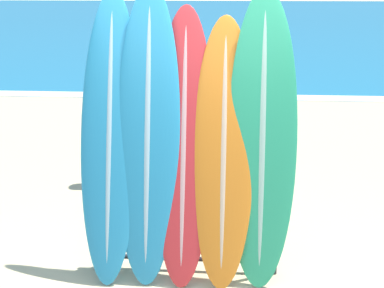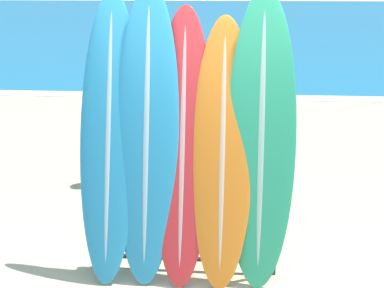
{
  "view_description": "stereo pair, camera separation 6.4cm",
  "coord_description": "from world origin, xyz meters",
  "px_view_note": "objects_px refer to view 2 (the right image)",
  "views": [
    {
      "loc": [
        0.25,
        -4.07,
        2.55
      ],
      "look_at": [
        -0.11,
        1.05,
        0.97
      ],
      "focal_mm": 50.0,
      "sensor_mm": 36.0,
      "label": 1
    },
    {
      "loc": [
        0.32,
        -4.07,
        2.55
      ],
      "look_at": [
        -0.11,
        1.05,
        0.97
      ],
      "focal_mm": 50.0,
      "sensor_mm": 36.0,
      "label": 2
    }
  ],
  "objects_px": {
    "surfboard_slot_4": "(261,140)",
    "person_mid_beach": "(227,96)",
    "surfboard_slot_2": "(183,146)",
    "surfboard_rack": "(184,220)",
    "surfboard_slot_1": "(147,135)",
    "person_near_water": "(130,110)",
    "surfboard_slot_0": "(109,137)",
    "surfboard_slot_3": "(222,152)"
  },
  "relations": [
    {
      "from": "surfboard_rack",
      "to": "surfboard_slot_4",
      "type": "distance_m",
      "value": 0.99
    },
    {
      "from": "surfboard_slot_1",
      "to": "person_near_water",
      "type": "height_order",
      "value": "surfboard_slot_1"
    },
    {
      "from": "surfboard_slot_4",
      "to": "person_mid_beach",
      "type": "xyz_separation_m",
      "value": [
        -0.35,
        3.4,
        -0.34
      ]
    },
    {
      "from": "surfboard_slot_0",
      "to": "surfboard_slot_4",
      "type": "distance_m",
      "value": 1.31
    },
    {
      "from": "person_near_water",
      "to": "person_mid_beach",
      "type": "height_order",
      "value": "person_near_water"
    },
    {
      "from": "surfboard_rack",
      "to": "surfboard_slot_4",
      "type": "relative_size",
      "value": 0.66
    },
    {
      "from": "surfboard_slot_1",
      "to": "person_mid_beach",
      "type": "distance_m",
      "value": 3.48
    },
    {
      "from": "surfboard_slot_2",
      "to": "surfboard_slot_4",
      "type": "relative_size",
      "value": 0.94
    },
    {
      "from": "surfboard_slot_2",
      "to": "person_mid_beach",
      "type": "height_order",
      "value": "surfboard_slot_2"
    },
    {
      "from": "surfboard_rack",
      "to": "person_mid_beach",
      "type": "bearing_deg",
      "value": 85.02
    },
    {
      "from": "person_mid_beach",
      "to": "surfboard_slot_4",
      "type": "bearing_deg",
      "value": -160.93
    },
    {
      "from": "surfboard_slot_3",
      "to": "surfboard_slot_4",
      "type": "xyz_separation_m",
      "value": [
        0.33,
        0.03,
        0.11
      ]
    },
    {
      "from": "surfboard_slot_4",
      "to": "surfboard_slot_3",
      "type": "bearing_deg",
      "value": -175.42
    },
    {
      "from": "person_mid_beach",
      "to": "surfboard_rack",
      "type": "bearing_deg",
      "value": -171.8
    },
    {
      "from": "person_near_water",
      "to": "surfboard_slot_2",
      "type": "bearing_deg",
      "value": 48.08
    },
    {
      "from": "surfboard_slot_4",
      "to": "person_near_water",
      "type": "xyz_separation_m",
      "value": [
        -1.57,
        2.21,
        -0.3
      ]
    },
    {
      "from": "surfboard_slot_4",
      "to": "person_near_water",
      "type": "distance_m",
      "value": 2.73
    },
    {
      "from": "surfboard_slot_3",
      "to": "person_mid_beach",
      "type": "height_order",
      "value": "surfboard_slot_3"
    },
    {
      "from": "surfboard_slot_0",
      "to": "surfboard_slot_2",
      "type": "bearing_deg",
      "value": -0.53
    },
    {
      "from": "surfboard_rack",
      "to": "surfboard_slot_2",
      "type": "distance_m",
      "value": 0.68
    },
    {
      "from": "surfboard_rack",
      "to": "surfboard_slot_1",
      "type": "bearing_deg",
      "value": 170.99
    },
    {
      "from": "person_near_water",
      "to": "surfboard_slot_3",
      "type": "bearing_deg",
      "value": 55.04
    },
    {
      "from": "surfboard_slot_3",
      "to": "surfboard_rack",
      "type": "bearing_deg",
      "value": -175.48
    },
    {
      "from": "surfboard_slot_0",
      "to": "surfboard_slot_1",
      "type": "relative_size",
      "value": 0.98
    },
    {
      "from": "person_mid_beach",
      "to": "surfboard_slot_2",
      "type": "bearing_deg",
      "value": -172.18
    },
    {
      "from": "surfboard_slot_3",
      "to": "person_near_water",
      "type": "distance_m",
      "value": 2.57
    },
    {
      "from": "person_near_water",
      "to": "person_mid_beach",
      "type": "distance_m",
      "value": 1.71
    },
    {
      "from": "surfboard_rack",
      "to": "surfboard_slot_1",
      "type": "relative_size",
      "value": 0.65
    },
    {
      "from": "surfboard_slot_3",
      "to": "person_mid_beach",
      "type": "relative_size",
      "value": 1.36
    },
    {
      "from": "surfboard_slot_4",
      "to": "person_near_water",
      "type": "relative_size",
      "value": 1.43
    },
    {
      "from": "surfboard_slot_4",
      "to": "person_mid_beach",
      "type": "relative_size",
      "value": 1.49
    },
    {
      "from": "surfboard_slot_0",
      "to": "person_mid_beach",
      "type": "height_order",
      "value": "surfboard_slot_0"
    },
    {
      "from": "surfboard_slot_2",
      "to": "surfboard_slot_0",
      "type": "bearing_deg",
      "value": 179.47
    },
    {
      "from": "surfboard_slot_2",
      "to": "surfboard_slot_3",
      "type": "bearing_deg",
      "value": -4.14
    },
    {
      "from": "surfboard_slot_0",
      "to": "person_mid_beach",
      "type": "distance_m",
      "value": 3.55
    },
    {
      "from": "surfboard_slot_1",
      "to": "surfboard_slot_3",
      "type": "height_order",
      "value": "surfboard_slot_1"
    },
    {
      "from": "surfboard_rack",
      "to": "surfboard_slot_1",
      "type": "distance_m",
      "value": 0.83
    },
    {
      "from": "surfboard_slot_3",
      "to": "person_near_water",
      "type": "relative_size",
      "value": 1.31
    },
    {
      "from": "surfboard_slot_4",
      "to": "person_mid_beach",
      "type": "height_order",
      "value": "surfboard_slot_4"
    },
    {
      "from": "surfboard_slot_3",
      "to": "surfboard_slot_4",
      "type": "height_order",
      "value": "surfboard_slot_4"
    },
    {
      "from": "surfboard_slot_0",
      "to": "surfboard_slot_2",
      "type": "relative_size",
      "value": 1.05
    },
    {
      "from": "surfboard_slot_0",
      "to": "surfboard_slot_4",
      "type": "bearing_deg",
      "value": -0.21
    }
  ]
}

